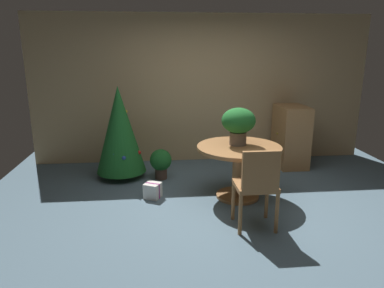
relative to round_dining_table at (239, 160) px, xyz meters
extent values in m
plane|color=slate|center=(-0.28, -0.37, -0.54)|extent=(6.60, 6.60, 0.00)
cube|color=tan|center=(-0.28, 1.83, 0.76)|extent=(6.00, 0.10, 2.60)
cylinder|color=#9E6B3D|center=(0.00, 0.00, -0.52)|extent=(0.59, 0.59, 0.04)
cylinder|color=#9E6B3D|center=(0.00, 0.00, -0.18)|extent=(0.16, 0.16, 0.65)
cylinder|color=#9E6B3D|center=(0.00, 0.00, 0.17)|extent=(1.14, 1.14, 0.05)
cylinder|color=#665B51|center=(0.00, 0.08, 0.28)|extent=(0.23, 0.23, 0.17)
ellipsoid|color=#1E6628|center=(0.00, 0.08, 0.53)|extent=(0.46, 0.46, 0.34)
sphere|color=red|center=(0.05, -0.02, 0.55)|extent=(0.06, 0.06, 0.06)
sphere|color=red|center=(-0.11, 0.05, 0.58)|extent=(0.06, 0.06, 0.06)
sphere|color=red|center=(0.13, 0.09, 0.59)|extent=(0.08, 0.08, 0.08)
sphere|color=red|center=(-0.06, 0.24, 0.61)|extent=(0.07, 0.07, 0.07)
cylinder|color=#9E6B3D|center=(-0.21, -0.65, -0.31)|extent=(0.04, 0.04, 0.47)
cylinder|color=#9E6B3D|center=(0.21, -0.65, -0.31)|extent=(0.04, 0.04, 0.47)
cylinder|color=#9E6B3D|center=(-0.21, -1.02, -0.31)|extent=(0.04, 0.04, 0.47)
cylinder|color=#9E6B3D|center=(0.21, -1.02, -0.31)|extent=(0.04, 0.04, 0.47)
cube|color=#9E6B3D|center=(0.00, -0.84, -0.05)|extent=(0.46, 0.42, 0.05)
cube|color=#9E6B3D|center=(0.00, -1.02, 0.20)|extent=(0.41, 0.05, 0.44)
cylinder|color=brown|center=(-1.68, 0.98, -0.49)|extent=(0.10, 0.10, 0.10)
cone|color=#1E6628|center=(-1.68, 0.98, 0.24)|extent=(0.78, 0.78, 1.36)
sphere|color=red|center=(-1.51, 1.00, 0.21)|extent=(0.06, 0.06, 0.06)
sphere|color=#2D51A8|center=(-1.61, 0.68, -0.14)|extent=(0.06, 0.06, 0.06)
sphere|color=silver|center=(-1.77, 0.75, -0.06)|extent=(0.05, 0.05, 0.05)
sphere|color=#2D51A8|center=(-1.55, 1.10, 0.28)|extent=(0.06, 0.06, 0.06)
sphere|color=#2D51A8|center=(-1.75, 0.72, -0.09)|extent=(0.05, 0.05, 0.05)
sphere|color=gold|center=(-1.57, 1.00, 0.52)|extent=(0.05, 0.05, 0.05)
sphere|color=red|center=(-1.39, 0.91, -0.13)|extent=(0.06, 0.06, 0.06)
sphere|color=red|center=(-1.76, 1.20, 0.08)|extent=(0.07, 0.07, 0.07)
cube|color=silver|center=(-1.18, 0.09, -0.44)|extent=(0.27, 0.27, 0.21)
cube|color=#9E287A|center=(-1.18, 0.09, -0.44)|extent=(0.20, 0.12, 0.21)
cube|color=#B27F4C|center=(1.22, 1.29, -0.02)|extent=(0.47, 0.72, 1.06)
sphere|color=#B29338|center=(0.98, 1.29, 0.04)|extent=(0.04, 0.04, 0.04)
cylinder|color=#4C382D|center=(-1.05, 0.83, -0.46)|extent=(0.19, 0.19, 0.17)
sphere|color=#1E6628|center=(-1.05, 0.83, -0.23)|extent=(0.34, 0.34, 0.34)
camera|label=1|loc=(-1.08, -4.49, 1.44)|focal=33.06mm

